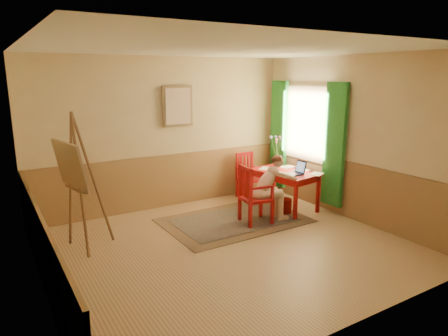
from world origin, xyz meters
TOP-DOWN VIEW (x-y plane):
  - room at (0.00, 0.00)m, footprint 5.04×4.54m
  - wainscot at (0.00, 0.80)m, footprint 5.00×4.50m
  - window at (2.42, 1.10)m, footprint 0.12×2.01m
  - wall_portrait at (0.25, 2.20)m, footprint 0.60×0.05m
  - rug at (0.65, 0.87)m, footprint 2.42×1.63m
  - table at (1.80, 0.94)m, footprint 0.89×1.29m
  - chair_left at (0.85, 0.60)m, footprint 0.52×0.50m
  - chair_back at (1.64, 1.88)m, footprint 0.41×0.43m
  - figure at (1.17, 0.55)m, footprint 0.87×0.42m
  - laptop at (1.83, 0.67)m, footprint 0.40×0.26m
  - papers at (2.01, 0.96)m, footprint 0.87×1.15m
  - vase at (1.99, 1.42)m, footprint 0.21×0.31m
  - wastebasket at (1.64, 0.71)m, footprint 0.32×0.32m
  - easel at (-1.89, 1.03)m, footprint 0.73×0.89m

SIDE VIEW (x-z plane):
  - rug at x=0.65m, z-range 0.00..0.02m
  - wastebasket at x=1.64m, z-range 0.00..0.27m
  - chair_back at x=1.64m, z-range 0.00..0.92m
  - wainscot at x=0.00m, z-range 0.00..1.00m
  - chair_left at x=0.85m, z-range 0.00..1.01m
  - table at x=1.80m, z-range 0.27..0.99m
  - figure at x=1.17m, z-range 0.06..1.21m
  - papers at x=2.01m, z-range 0.72..0.73m
  - laptop at x=1.83m, z-range 0.65..0.88m
  - vase at x=1.99m, z-range 0.69..1.30m
  - easel at x=-1.89m, z-range 0.18..2.17m
  - window at x=2.42m, z-range 0.25..2.45m
  - room at x=0.00m, z-range -0.02..2.82m
  - wall_portrait at x=0.25m, z-range 1.52..2.28m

